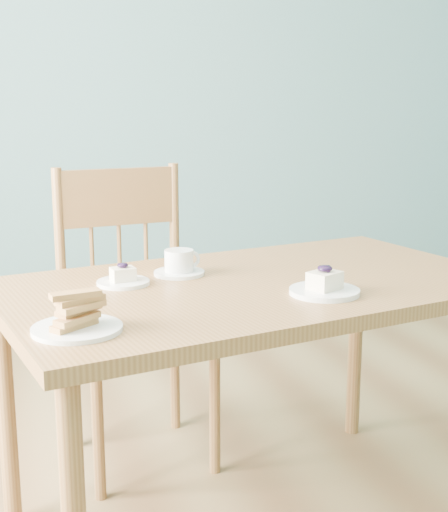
% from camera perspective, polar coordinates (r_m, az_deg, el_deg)
% --- Properties ---
extents(room, '(5.01, 5.01, 2.71)m').
position_cam_1_polar(room, '(2.01, 11.09, 16.48)').
color(room, olive).
rests_on(room, ground).
extents(dining_table, '(1.46, 0.99, 0.72)m').
position_cam_1_polar(dining_table, '(1.94, 2.56, -4.08)').
color(dining_table, brown).
rests_on(dining_table, ground).
extents(dining_chair, '(0.49, 0.47, 0.98)m').
position_cam_1_polar(dining_chair, '(2.39, -7.22, -4.63)').
color(dining_chair, brown).
rests_on(dining_chair, ground).
extents(cheesecake_plate_near, '(0.18, 0.18, 0.07)m').
position_cam_1_polar(cheesecake_plate_near, '(1.80, 8.04, -2.45)').
color(cheesecake_plate_near, white).
rests_on(cheesecake_plate_near, dining_table).
extents(cheesecake_plate_far, '(0.14, 0.14, 0.06)m').
position_cam_1_polar(cheesecake_plate_far, '(1.90, -8.08, -1.83)').
color(cheesecake_plate_far, white).
rests_on(cheesecake_plate_far, dining_table).
extents(coffee_cup, '(0.14, 0.14, 0.07)m').
position_cam_1_polar(coffee_cup, '(1.99, -3.58, -0.66)').
color(coffee_cup, white).
rests_on(coffee_cup, dining_table).
extents(biscotti_plate, '(0.19, 0.19, 0.09)m').
position_cam_1_polar(biscotti_plate, '(1.53, -11.71, -4.88)').
color(biscotti_plate, white).
rests_on(biscotti_plate, dining_table).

